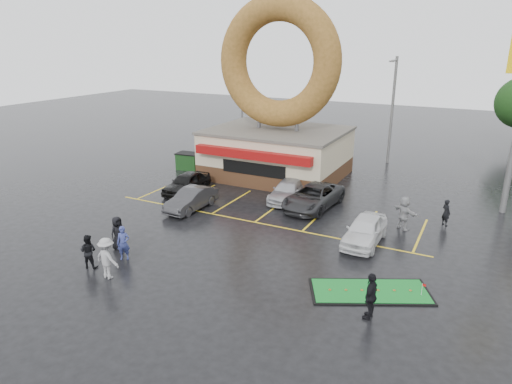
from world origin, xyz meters
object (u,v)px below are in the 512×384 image
at_px(streetlight_mid, 392,108).
at_px(car_black, 187,183).
at_px(car_white, 365,230).
at_px(person_cameraman, 371,296).
at_px(car_grey, 314,197).
at_px(person_blue, 123,243).
at_px(dumpster, 188,161).
at_px(donut_shop, 277,119).
at_px(streetlight_left, 241,100).
at_px(car_dgrey, 191,199).
at_px(car_silver, 288,191).
at_px(putting_green, 370,291).

xyz_separation_m(streetlight_mid, car_black, (-10.78, -14.81, -4.06)).
height_order(car_white, person_cameraman, person_cameraman).
bearing_deg(car_grey, car_black, -166.87).
bearing_deg(person_blue, person_cameraman, -25.89).
distance_m(person_cameraman, dumpster, 23.71).
height_order(car_black, dumpster, car_black).
distance_m(donut_shop, streetlight_left, 9.87).
bearing_deg(person_cameraman, car_dgrey, -112.62).
bearing_deg(person_cameraman, car_grey, -144.68).
relative_size(car_dgrey, car_white, 0.96).
relative_size(car_black, person_cameraman, 2.22).
height_order(car_silver, person_blue, person_blue).
bearing_deg(car_grey, dumpster, 167.79).
height_order(car_dgrey, person_blue, person_blue).
relative_size(streetlight_left, dumpster, 5.00).
height_order(dumpster, putting_green, dumpster).
bearing_deg(person_blue, streetlight_left, 76.95).
distance_m(car_black, dumpster, 6.26).
xyz_separation_m(car_dgrey, person_cameraman, (13.00, -6.73, 0.28)).
bearing_deg(putting_green, streetlight_left, 130.27).
bearing_deg(putting_green, car_dgrey, 158.95).
height_order(car_white, dumpster, car_white).
bearing_deg(car_dgrey, dumpster, 128.69).
relative_size(streetlight_left, streetlight_mid, 1.00).
relative_size(person_cameraman, putting_green, 0.35).
xyz_separation_m(car_dgrey, car_grey, (6.76, 3.83, 0.06)).
xyz_separation_m(car_black, car_white, (13.27, -2.61, 0.00)).
relative_size(car_black, car_grey, 0.80).
xyz_separation_m(car_dgrey, putting_green, (12.57, -4.84, -0.64)).
bearing_deg(streetlight_mid, car_white, -81.88).
bearing_deg(car_silver, person_blue, -112.15).
distance_m(person_blue, person_cameraman, 11.92).
xyz_separation_m(donut_shop, car_white, (9.49, -9.47, -3.74)).
height_order(car_black, car_dgrey, car_black).
xyz_separation_m(donut_shop, dumpster, (-7.30, -1.68, -3.81)).
bearing_deg(putting_green, streetlight_mid, 100.21).
bearing_deg(car_silver, dumpster, 157.25).
bearing_deg(person_blue, putting_green, -16.52).
bearing_deg(person_blue, car_dgrey, 70.11).
bearing_deg(car_grey, donut_shop, 138.03).
distance_m(donut_shop, car_grey, 8.52).
bearing_deg(person_cameraman, dumpster, -123.03).
bearing_deg(streetlight_mid, streetlight_left, -175.91).
height_order(streetlight_mid, dumpster, streetlight_mid).
distance_m(donut_shop, car_dgrey, 10.32).
height_order(streetlight_mid, car_grey, streetlight_mid).
relative_size(streetlight_mid, car_dgrey, 2.19).
height_order(car_grey, car_white, car_grey).
bearing_deg(car_dgrey, car_grey, 31.90).
height_order(streetlight_left, streetlight_mid, same).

